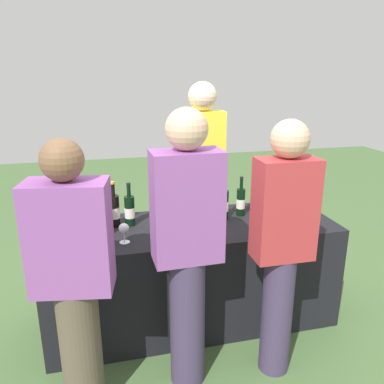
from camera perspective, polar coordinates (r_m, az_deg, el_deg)
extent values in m
plane|color=#476638|center=(3.18, 0.00, -17.93)|extent=(12.00, 12.00, 0.00)
cube|color=black|center=(2.97, 0.00, -11.82)|extent=(2.09, 0.73, 0.78)
cylinder|color=black|center=(2.82, -17.28, -3.06)|extent=(0.06, 0.06, 0.23)
cylinder|color=black|center=(2.77, -17.56, -0.08)|extent=(0.02, 0.02, 0.07)
cylinder|color=black|center=(2.76, -17.64, 0.81)|extent=(0.03, 0.03, 0.02)
cylinder|color=silver|center=(2.82, -17.26, -3.28)|extent=(0.07, 0.07, 0.08)
cylinder|color=black|center=(2.80, -11.42, -2.77)|extent=(0.08, 0.08, 0.23)
cylinder|color=black|center=(2.75, -11.61, 0.30)|extent=(0.03, 0.03, 0.09)
cylinder|color=gold|center=(2.74, -11.68, 1.34)|extent=(0.03, 0.03, 0.02)
cylinder|color=silver|center=(2.81, -11.41, -2.99)|extent=(0.08, 0.08, 0.08)
cylinder|color=black|center=(2.80, -9.17, -2.78)|extent=(0.07, 0.07, 0.22)
cylinder|color=black|center=(2.75, -9.32, 0.16)|extent=(0.03, 0.03, 0.08)
cylinder|color=black|center=(2.74, -9.37, 1.16)|extent=(0.03, 0.03, 0.02)
cylinder|color=silver|center=(2.80, -9.16, -2.99)|extent=(0.07, 0.07, 0.08)
cylinder|color=black|center=(2.85, -3.01, -2.35)|extent=(0.08, 0.08, 0.21)
cylinder|color=black|center=(2.80, -3.06, 0.40)|extent=(0.03, 0.03, 0.08)
cylinder|color=maroon|center=(2.79, -3.07, 1.33)|extent=(0.03, 0.03, 0.02)
cylinder|color=silver|center=(2.85, -3.01, -2.54)|extent=(0.08, 0.08, 0.07)
cylinder|color=black|center=(2.92, 0.91, -1.81)|extent=(0.07, 0.07, 0.20)
cylinder|color=black|center=(2.88, 0.93, 0.86)|extent=(0.03, 0.03, 0.08)
cylinder|color=maroon|center=(2.87, 0.93, 1.76)|extent=(0.03, 0.03, 0.02)
cylinder|color=silver|center=(2.93, 0.91, -1.99)|extent=(0.07, 0.07, 0.07)
cylinder|color=black|center=(2.90, 4.72, -1.87)|extent=(0.07, 0.07, 0.22)
cylinder|color=black|center=(2.86, 4.79, 0.95)|extent=(0.03, 0.03, 0.08)
cylinder|color=black|center=(2.84, 4.81, 1.87)|extent=(0.03, 0.03, 0.02)
cylinder|color=silver|center=(2.90, 4.71, -2.07)|extent=(0.07, 0.07, 0.08)
cylinder|color=black|center=(2.98, 7.19, -1.50)|extent=(0.06, 0.06, 0.21)
cylinder|color=black|center=(2.94, 7.29, 1.19)|extent=(0.02, 0.02, 0.08)
cylinder|color=black|center=(2.92, 7.33, 2.10)|extent=(0.03, 0.03, 0.02)
cylinder|color=silver|center=(2.98, 7.18, -1.69)|extent=(0.07, 0.07, 0.07)
cylinder|color=black|center=(3.11, 9.47, -0.77)|extent=(0.07, 0.07, 0.21)
cylinder|color=black|center=(3.07, 9.60, 1.81)|extent=(0.02, 0.02, 0.08)
cylinder|color=maroon|center=(3.05, 9.65, 2.64)|extent=(0.03, 0.03, 0.02)
cylinder|color=silver|center=(3.11, 9.46, -0.95)|extent=(0.07, 0.07, 0.08)
cylinder|color=silver|center=(2.57, -9.90, -7.30)|extent=(0.07, 0.07, 0.00)
cylinder|color=silver|center=(2.55, -9.94, -6.59)|extent=(0.01, 0.01, 0.07)
sphere|color=silver|center=(2.53, -10.01, -5.28)|extent=(0.07, 0.07, 0.07)
sphere|color=#590C19|center=(2.53, -10.00, -5.52)|extent=(0.04, 0.04, 0.04)
cylinder|color=silver|center=(2.75, 1.66, -5.28)|extent=(0.06, 0.06, 0.00)
cylinder|color=silver|center=(2.74, 1.67, -4.66)|extent=(0.01, 0.01, 0.06)
sphere|color=silver|center=(2.72, 1.68, -3.40)|extent=(0.08, 0.08, 0.08)
cylinder|color=silver|center=(2.87, 10.35, -4.64)|extent=(0.06, 0.06, 0.00)
cylinder|color=silver|center=(2.85, 10.38, -4.01)|extent=(0.01, 0.01, 0.06)
sphere|color=silver|center=(2.83, 10.45, -2.80)|extent=(0.07, 0.07, 0.07)
cylinder|color=silver|center=(2.84, 12.96, -5.04)|extent=(0.06, 0.06, 0.00)
cylinder|color=silver|center=(2.82, 13.01, -4.35)|extent=(0.01, 0.01, 0.07)
sphere|color=silver|center=(2.80, 13.10, -3.13)|extent=(0.06, 0.06, 0.06)
cylinder|color=silver|center=(2.70, -14.06, -4.11)|extent=(0.21, 0.21, 0.20)
cylinder|color=black|center=(3.50, 1.39, -6.27)|extent=(0.20, 0.20, 0.87)
cube|color=yellow|center=(3.27, 1.49, 6.10)|extent=(0.36, 0.20, 0.65)
sphere|color=beige|center=(3.21, 1.56, 13.93)|extent=(0.24, 0.24, 0.24)
cylinder|color=brown|center=(2.36, -16.00, -21.46)|extent=(0.22, 0.22, 0.77)
cube|color=#8C4C99|center=(2.02, -17.57, -6.38)|extent=(0.43, 0.29, 0.57)
sphere|color=brown|center=(1.90, -18.63, 4.49)|extent=(0.21, 0.21, 0.21)
cylinder|color=#3F3351|center=(2.43, -0.68, -18.49)|extent=(0.21, 0.21, 0.83)
cube|color=#8C4C99|center=(2.09, -0.75, -2.23)|extent=(0.38, 0.22, 0.62)
sphere|color=#D8AD8C|center=(1.99, -0.80, 9.27)|extent=(0.22, 0.22, 0.22)
cylinder|color=#3F3351|center=(2.57, 12.38, -17.21)|extent=(0.19, 0.19, 0.79)
cube|color=#B23338|center=(2.26, 13.50, -2.54)|extent=(0.35, 0.19, 0.59)
sphere|color=#D8AD8C|center=(2.16, 14.25, 7.61)|extent=(0.21, 0.21, 0.21)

